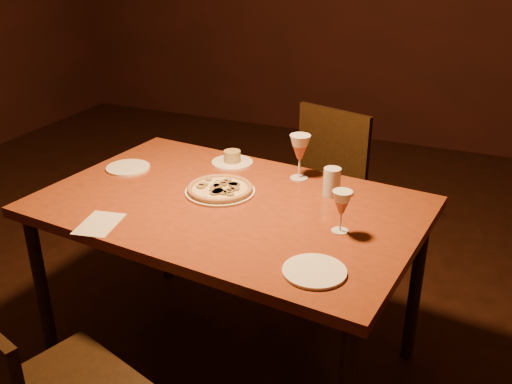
% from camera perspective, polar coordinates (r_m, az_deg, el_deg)
% --- Properties ---
extents(floor, '(7.00, 7.00, 0.00)m').
position_cam_1_polar(floor, '(2.70, -9.25, -17.47)').
color(floor, black).
rests_on(floor, ground).
extents(dining_table, '(1.60, 1.12, 0.81)m').
position_cam_1_polar(dining_table, '(2.32, -2.70, -2.60)').
color(dining_table, brown).
rests_on(dining_table, floor).
extents(chair_far, '(0.56, 0.56, 0.93)m').
position_cam_1_polar(chair_far, '(3.14, 6.15, 0.62)').
color(chair_far, black).
rests_on(chair_far, floor).
extents(pizza_plate, '(0.29, 0.29, 0.03)m').
position_cam_1_polar(pizza_plate, '(2.36, -3.62, 0.30)').
color(pizza_plate, white).
rests_on(pizza_plate, dining_table).
extents(ramekin_saucer, '(0.19, 0.19, 0.06)m').
position_cam_1_polar(ramekin_saucer, '(2.66, -2.39, 3.28)').
color(ramekin_saucer, white).
rests_on(ramekin_saucer, dining_table).
extents(wine_glass_far, '(0.09, 0.09, 0.20)m').
position_cam_1_polar(wine_glass_far, '(2.47, 4.39, 3.50)').
color(wine_glass_far, '#A75E45').
rests_on(wine_glass_far, dining_table).
extents(wine_glass_right, '(0.07, 0.07, 0.16)m').
position_cam_1_polar(wine_glass_right, '(2.05, 8.53, -1.94)').
color(wine_glass_right, '#A75E45').
rests_on(wine_glass_right, dining_table).
extents(water_tumbler, '(0.07, 0.07, 0.12)m').
position_cam_1_polar(water_tumbler, '(2.34, 7.59, 1.01)').
color(water_tumbler, silver).
rests_on(water_tumbler, dining_table).
extents(side_plate_left, '(0.20, 0.20, 0.01)m').
position_cam_1_polar(side_plate_left, '(2.67, -12.67, 2.39)').
color(side_plate_left, white).
rests_on(side_plate_left, dining_table).
extents(side_plate_near, '(0.21, 0.21, 0.01)m').
position_cam_1_polar(side_plate_near, '(1.84, 5.86, -7.89)').
color(side_plate_near, white).
rests_on(side_plate_near, dining_table).
extents(menu_card, '(0.17, 0.22, 0.00)m').
position_cam_1_polar(menu_card, '(2.19, -15.40, -3.08)').
color(menu_card, beige).
rests_on(menu_card, dining_table).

